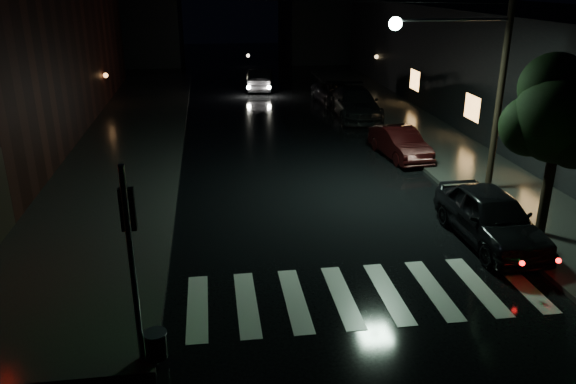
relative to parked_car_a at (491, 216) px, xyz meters
name	(u,v)px	position (x,y,z in m)	size (l,w,h in m)	color
ground	(248,315)	(-7.52, -3.00, -0.81)	(120.00, 120.00, 0.00)	black
sidewalk_left	(116,152)	(-12.52, 11.00, -0.74)	(6.00, 44.00, 0.15)	#282826
sidewalk_right	(430,140)	(2.48, 11.00, -0.74)	(4.00, 44.00, 0.15)	#282826
building_right	(528,65)	(9.48, 15.00, 2.19)	(10.00, 40.00, 6.00)	black
building_far_left	(104,18)	(-17.52, 42.00, 3.19)	(14.00, 10.00, 8.00)	black
building_far_right	(355,21)	(6.48, 42.00, 2.69)	(14.00, 10.00, 7.00)	black
crosswalk	(365,294)	(-4.52, -2.50, -0.81)	(9.00, 3.00, 0.01)	beige
signal_pole_corner	(144,298)	(-9.67, -4.46, 0.73)	(0.68, 0.61, 4.20)	slate
street_tree	(558,118)	(1.71, 0.14, 2.93)	(3.10, 2.90, 5.40)	black
utility_pole	(486,68)	(1.31, 4.00, 3.79)	(4.92, 0.44, 8.00)	black
parked_car_a	(491,216)	(0.00, 0.00, 0.00)	(1.92, 4.76, 1.62)	black
parked_car_b	(400,143)	(0.08, 8.58, -0.14)	(1.43, 4.10, 1.35)	black
parked_car_c	(356,103)	(0.08, 16.41, 0.01)	(2.31, 5.68, 1.65)	black
parked_car_d	(337,93)	(-0.16, 20.21, -0.13)	(2.27, 4.93, 1.37)	black
oncoming_car	(260,79)	(-4.49, 25.68, -0.06)	(1.58, 4.54, 1.50)	black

